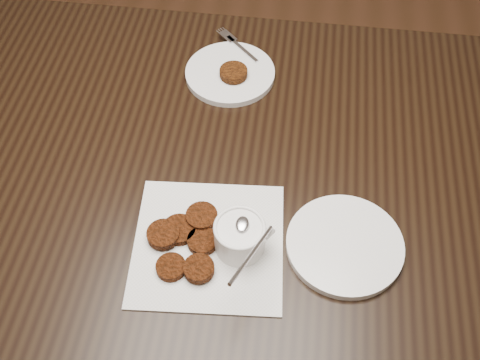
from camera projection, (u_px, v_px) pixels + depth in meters
name	position (u px, v px, depth m)	size (l,w,h in m)	color
floor	(212.00, 345.00, 1.70)	(4.00, 4.00, 0.00)	#522F1C
table	(238.00, 267.00, 1.43)	(1.54, 0.99, 0.75)	black
napkin	(208.00, 244.00, 1.04)	(0.27, 0.27, 0.00)	white
sauce_ramekin	(240.00, 227.00, 0.99)	(0.12, 0.12, 0.13)	white
patty_cluster	(186.00, 238.00, 1.03)	(0.20, 0.20, 0.02)	#62250C
plate_with_patty	(230.00, 71.00, 1.29)	(0.20, 0.20, 0.03)	silver
plate_empty	(345.00, 245.00, 1.03)	(0.21, 0.21, 0.01)	white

